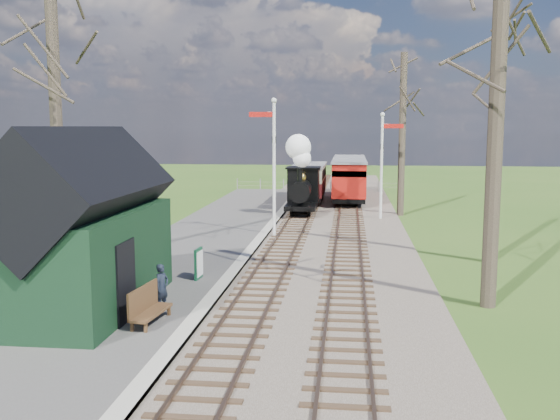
{
  "coord_description": "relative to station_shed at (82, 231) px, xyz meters",
  "views": [
    {
      "loc": [
        2.62,
        -11.37,
        4.96
      ],
      "look_at": [
        -0.17,
        13.63,
        1.6
      ],
      "focal_mm": 40.0,
      "sensor_mm": 36.0,
      "label": 1
    }
  ],
  "objects": [
    {
      "name": "ground",
      "position": [
        4.3,
        -4.0,
        -2.27
      ],
      "size": [
        140.0,
        140.0,
        0.0
      ],
      "primitive_type": "plane",
      "color": "#30551A",
      "rests_on": "ground"
    },
    {
      "name": "distant_hills",
      "position": [
        5.7,
        60.38,
        -18.47
      ],
      "size": [
        114.4,
        48.0,
        22.02
      ],
      "color": "#385B23",
      "rests_on": "ground"
    },
    {
      "name": "ballast_bed",
      "position": [
        5.6,
        18.0,
        -2.22
      ],
      "size": [
        8.0,
        60.0,
        0.1
      ],
      "primitive_type": "cube",
      "color": "brown",
      "rests_on": "ground"
    },
    {
      "name": "track_near",
      "position": [
        4.3,
        18.0,
        -2.17
      ],
      "size": [
        1.6,
        60.0,
        0.15
      ],
      "color": "brown",
      "rests_on": "ground"
    },
    {
      "name": "track_far",
      "position": [
        6.9,
        18.0,
        -2.17
      ],
      "size": [
        1.6,
        60.0,
        0.15
      ],
      "color": "brown",
      "rests_on": "ground"
    },
    {
      "name": "platform",
      "position": [
        0.8,
        10.0,
        -2.17
      ],
      "size": [
        5.0,
        44.0,
        0.2
      ],
      "primitive_type": "cube",
      "color": "#474442",
      "rests_on": "ground"
    },
    {
      "name": "coping_strip",
      "position": [
        3.1,
        10.0,
        -2.16
      ],
      "size": [
        0.4,
        44.0,
        0.21
      ],
      "primitive_type": "cube",
      "color": "#B2AD9E",
      "rests_on": "ground"
    },
    {
      "name": "station_shed",
      "position": [
        0.0,
        0.0,
        0.0
      ],
      "size": [
        3.25,
        6.3,
        4.78
      ],
      "color": "black",
      "rests_on": "platform"
    },
    {
      "name": "semaphore_near",
      "position": [
        3.53,
        12.0,
        1.35
      ],
      "size": [
        1.22,
        0.24,
        6.22
      ],
      "color": "silver",
      "rests_on": "ground"
    },
    {
      "name": "semaphore_far",
      "position": [
        8.67,
        18.0,
        1.08
      ],
      "size": [
        1.22,
        0.24,
        5.72
      ],
      "color": "silver",
      "rests_on": "ground"
    },
    {
      "name": "bare_trees",
      "position": [
        5.63,
        6.1,
        2.94
      ],
      "size": [
        15.51,
        22.39,
        12.0
      ],
      "color": "#382D23",
      "rests_on": "ground"
    },
    {
      "name": "fence_line",
      "position": [
        4.6,
        32.0,
        -1.72
      ],
      "size": [
        12.6,
        0.08,
        1.0
      ],
      "color": "slate",
      "rests_on": "ground"
    },
    {
      "name": "locomotive",
      "position": [
        4.29,
        19.09,
        -0.24
      ],
      "size": [
        1.75,
        4.09,
        4.38
      ],
      "color": "black",
      "rests_on": "ground"
    },
    {
      "name": "coach",
      "position": [
        4.3,
        25.15,
        -0.78
      ],
      "size": [
        2.05,
        7.01,
        2.15
      ],
      "color": "black",
      "rests_on": "ground"
    },
    {
      "name": "red_carriage_a",
      "position": [
        6.9,
        24.41,
        -0.7
      ],
      "size": [
        2.18,
        5.4,
        2.29
      ],
      "color": "black",
      "rests_on": "ground"
    },
    {
      "name": "red_carriage_b",
      "position": [
        6.9,
        29.91,
        -0.7
      ],
      "size": [
        2.18,
        5.4,
        2.29
      ],
      "color": "black",
      "rests_on": "ground"
    },
    {
      "name": "sign_board",
      "position": [
        2.23,
        3.47,
        -1.58
      ],
      "size": [
        0.14,
        0.67,
        0.97
      ],
      "color": "#0E4428",
      "rests_on": "platform"
    },
    {
      "name": "bench",
      "position": [
        2.04,
        -1.05,
        -1.64
      ],
      "size": [
        0.64,
        1.64,
        0.92
      ],
      "color": "#4F331C",
      "rests_on": "platform"
    },
    {
      "name": "person",
      "position": [
        2.11,
        -0.01,
        -1.45
      ],
      "size": [
        0.45,
        0.53,
        1.23
      ],
      "primitive_type": "imported",
      "rotation": [
        0.0,
        0.0,
        1.17
      ],
      "color": "#191F2D",
      "rests_on": "platform"
    }
  ]
}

